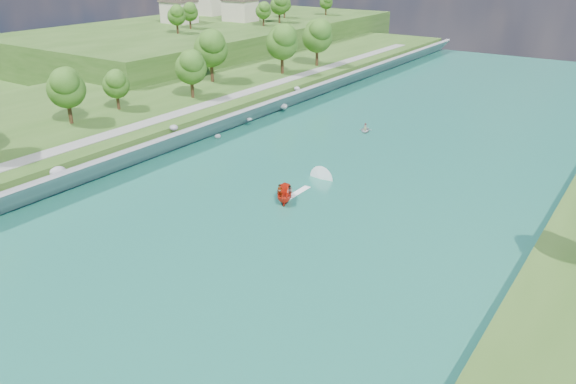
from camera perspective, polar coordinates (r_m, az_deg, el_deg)
The scene contains 11 objects.
ground at distance 58.86m, azimuth -7.64°, elevation -6.26°, with size 260.00×260.00×0.00m, color #2D5119.
river_water at distance 73.22m, azimuth 2.75°, elevation 0.12°, with size 55.00×240.00×0.10m, color #175B4F.
berm_west at distance 106.17m, azimuth -21.00°, elevation 6.97°, with size 45.00×240.00×3.50m, color #2D5119.
ridge_west at distance 178.78m, azimuth -7.42°, elevation 15.29°, with size 60.00×120.00×9.00m, color #2D5119.
riprap_bank at distance 87.51m, azimuth -12.09°, elevation 4.78°, with size 3.77×236.00×4.23m.
riverside_path at distance 92.23m, azimuth -14.75°, elevation 6.62°, with size 3.00×200.00×0.10m, color gray.
ridge_houses at distance 185.61m, azimuth -8.01°, elevation 18.29°, with size 29.50×29.50×8.40m.
trees_west at distance 91.19m, azimuth -24.17°, elevation 9.08°, with size 17.06×150.31×13.74m.
trees_ridge at distance 172.41m, azimuth -3.33°, elevation 18.07°, with size 17.73×65.95×9.68m.
motorboat at distance 70.72m, azimuth 0.16°, elevation 0.03°, with size 3.86×19.22×2.22m.
raft at distance 98.34m, azimuth 7.85°, elevation 6.30°, with size 3.05×3.51×1.48m.
Camera 1 is at (35.05, -37.49, 28.83)m, focal length 35.00 mm.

